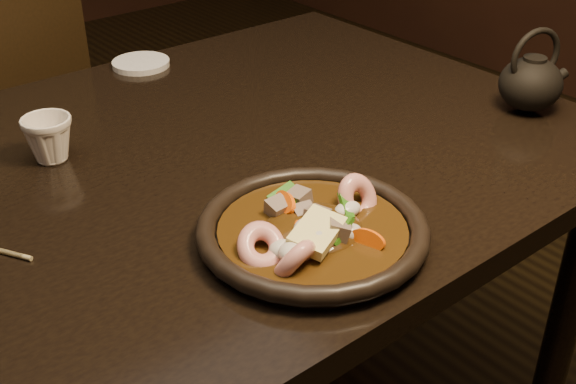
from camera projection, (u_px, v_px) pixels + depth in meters
table at (104, 237)px, 1.05m from camera, size 1.60×0.90×0.75m
plate at (313, 231)px, 0.90m from camera, size 0.29×0.29×0.03m
stirfry at (312, 231)px, 0.89m from camera, size 0.23×0.18×0.07m
saucer_right at (141, 63)px, 1.43m from camera, size 0.11×0.11×0.01m
tea_cup at (49, 138)px, 1.08m from camera, size 0.08×0.07×0.08m
teapot at (531, 81)px, 1.23m from camera, size 0.13×0.11×0.14m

